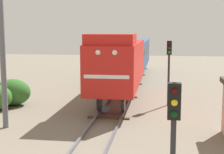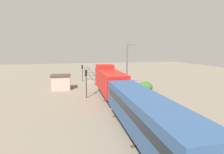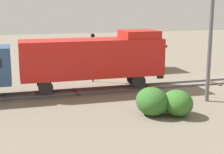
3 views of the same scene
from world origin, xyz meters
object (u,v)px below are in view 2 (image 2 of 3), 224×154
at_px(passenger_car_leading, 144,112).
at_px(traffic_signal_mid, 86,79).
at_px(relay_hut, 61,82).
at_px(worker_near_track, 107,77).
at_px(catenary_mast, 127,64).
at_px(traffic_signal_near, 82,70).
at_px(locomotive, 109,80).

bearing_deg(passenger_car_leading, traffic_signal_mid, -76.32).
height_order(traffic_signal_mid, relay_hut, traffic_signal_mid).
height_order(worker_near_track, catenary_mast, catenary_mast).
xyz_separation_m(passenger_car_leading, catenary_mast, (-5.06, -20.38, 1.99)).
bearing_deg(traffic_signal_near, passenger_car_leading, 96.45).
bearing_deg(traffic_signal_mid, locomotive, 169.51).
xyz_separation_m(traffic_signal_near, relay_hut, (4.30, 7.51, -1.24)).
relative_size(catenary_mast, relay_hut, 2.44).
distance_m(traffic_signal_mid, catenary_mast, 10.73).
xyz_separation_m(locomotive, traffic_signal_near, (3.20, -14.97, -0.14)).
bearing_deg(passenger_car_leading, catenary_mast, -103.94).
distance_m(passenger_car_leading, traffic_signal_near, 28.49).
height_order(locomotive, traffic_signal_near, locomotive).
bearing_deg(relay_hut, passenger_car_leading, 109.83).
height_order(passenger_car_leading, traffic_signal_near, passenger_car_leading).
relative_size(worker_near_track, catenary_mast, 0.20).
height_order(locomotive, worker_near_track, locomotive).
bearing_deg(catenary_mast, traffic_signal_mid, 37.17).
xyz_separation_m(passenger_car_leading, worker_near_track, (-2.40, -27.07, -1.53)).
bearing_deg(traffic_signal_near, catenary_mast, 136.16).
bearing_deg(relay_hut, traffic_signal_near, -119.79).
xyz_separation_m(locomotive, traffic_signal_mid, (3.40, -0.63, 0.20)).
xyz_separation_m(worker_near_track, catenary_mast, (-2.66, 6.69, 3.52)).
xyz_separation_m(locomotive, catenary_mast, (-5.06, -7.04, 1.74)).
xyz_separation_m(passenger_car_leading, traffic_signal_near, (3.20, -28.31, 0.11)).
bearing_deg(locomotive, passenger_car_leading, 90.00).
relative_size(locomotive, worker_near_track, 6.82).
relative_size(passenger_car_leading, worker_near_track, 8.24).
height_order(worker_near_track, relay_hut, relay_hut).
xyz_separation_m(traffic_signal_mid, catenary_mast, (-8.46, -6.41, 1.55)).
height_order(locomotive, catenary_mast, catenary_mast).
bearing_deg(locomotive, traffic_signal_mid, -10.49).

